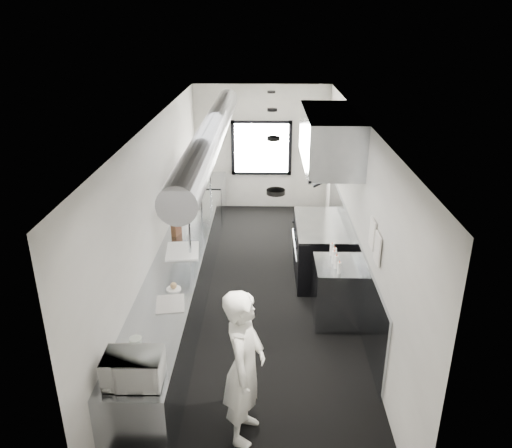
# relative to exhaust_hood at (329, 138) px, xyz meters

# --- Properties ---
(floor) EXTENTS (3.00, 8.00, 0.01)m
(floor) POSITION_rel_exhaust_hood_xyz_m (-1.10, -0.70, -2.39)
(floor) COLOR black
(floor) RESTS_ON ground
(ceiling) EXTENTS (3.00, 8.00, 0.01)m
(ceiling) POSITION_rel_exhaust_hood_xyz_m (-1.10, -0.70, 0.41)
(ceiling) COLOR silver
(ceiling) RESTS_ON wall_back
(wall_back) EXTENTS (3.00, 0.02, 2.80)m
(wall_back) POSITION_rel_exhaust_hood_xyz_m (-1.10, 3.30, -0.99)
(wall_back) COLOR silver
(wall_back) RESTS_ON floor
(wall_front) EXTENTS (3.00, 0.02, 2.80)m
(wall_front) POSITION_rel_exhaust_hood_xyz_m (-1.10, -4.70, -0.99)
(wall_front) COLOR silver
(wall_front) RESTS_ON floor
(wall_left) EXTENTS (0.02, 8.00, 2.80)m
(wall_left) POSITION_rel_exhaust_hood_xyz_m (-2.60, -0.70, -0.99)
(wall_left) COLOR silver
(wall_left) RESTS_ON floor
(wall_right) EXTENTS (0.02, 8.00, 2.80)m
(wall_right) POSITION_rel_exhaust_hood_xyz_m (0.40, -0.70, -0.99)
(wall_right) COLOR silver
(wall_right) RESTS_ON floor
(wall_cladding) EXTENTS (0.03, 5.50, 1.10)m
(wall_cladding) POSITION_rel_exhaust_hood_xyz_m (0.38, -0.40, -1.84)
(wall_cladding) COLOR #99A0A6
(wall_cladding) RESTS_ON wall_right
(hvac_duct) EXTENTS (0.40, 6.40, 0.40)m
(hvac_duct) POSITION_rel_exhaust_hood_xyz_m (-1.80, -0.30, 0.16)
(hvac_duct) COLOR gray
(hvac_duct) RESTS_ON ceiling
(service_window) EXTENTS (1.36, 0.05, 1.25)m
(service_window) POSITION_rel_exhaust_hood_xyz_m (-1.10, 3.26, -0.99)
(service_window) COLOR white
(service_window) RESTS_ON wall_back
(exhaust_hood) EXTENTS (0.81, 2.20, 0.88)m
(exhaust_hood) POSITION_rel_exhaust_hood_xyz_m (0.00, 0.00, 0.00)
(exhaust_hood) COLOR #99A0A6
(exhaust_hood) RESTS_ON ceiling
(prep_counter) EXTENTS (0.70, 6.00, 0.90)m
(prep_counter) POSITION_rel_exhaust_hood_xyz_m (-2.25, -1.20, -1.94)
(prep_counter) COLOR #99A0A6
(prep_counter) RESTS_ON floor
(pass_shelf) EXTENTS (0.45, 3.00, 0.68)m
(pass_shelf) POSITION_rel_exhaust_hood_xyz_m (-2.29, 0.30, -0.86)
(pass_shelf) COLOR #99A0A6
(pass_shelf) RESTS_ON prep_counter
(range) EXTENTS (0.88, 1.60, 0.94)m
(range) POSITION_rel_exhaust_hood_xyz_m (-0.06, 0.00, -1.92)
(range) COLOR black
(range) RESTS_ON floor
(bottle_station) EXTENTS (0.65, 0.80, 0.90)m
(bottle_station) POSITION_rel_exhaust_hood_xyz_m (0.05, -1.40, -1.94)
(bottle_station) COLOR #99A0A6
(bottle_station) RESTS_ON floor
(far_work_table) EXTENTS (0.70, 1.20, 0.90)m
(far_work_table) POSITION_rel_exhaust_hood_xyz_m (-2.25, 2.50, -1.94)
(far_work_table) COLOR #99A0A6
(far_work_table) RESTS_ON floor
(notice_sheet_a) EXTENTS (0.02, 0.28, 0.38)m
(notice_sheet_a) POSITION_rel_exhaust_hood_xyz_m (0.37, -1.90, -0.79)
(notice_sheet_a) COLOR white
(notice_sheet_a) RESTS_ON wall_right
(notice_sheet_b) EXTENTS (0.02, 0.28, 0.38)m
(notice_sheet_b) POSITION_rel_exhaust_hood_xyz_m (0.37, -2.25, -0.84)
(notice_sheet_b) COLOR white
(notice_sheet_b) RESTS_ON wall_right
(line_cook) EXTENTS (0.52, 0.70, 1.74)m
(line_cook) POSITION_rel_exhaust_hood_xyz_m (-1.19, -3.63, -1.52)
(line_cook) COLOR white
(line_cook) RESTS_ON floor
(microwave) EXTENTS (0.52, 0.40, 0.31)m
(microwave) POSITION_rel_exhaust_hood_xyz_m (-2.23, -3.92, -1.34)
(microwave) COLOR white
(microwave) RESTS_ON prep_counter
(deli_tub_a) EXTENTS (0.17, 0.17, 0.10)m
(deli_tub_a) POSITION_rel_exhaust_hood_xyz_m (-2.41, -3.52, -1.44)
(deli_tub_a) COLOR #B4BFB0
(deli_tub_a) RESTS_ON prep_counter
(deli_tub_b) EXTENTS (0.17, 0.17, 0.10)m
(deli_tub_b) POSITION_rel_exhaust_hood_xyz_m (-2.36, -3.35, -1.44)
(deli_tub_b) COLOR #B4BFB0
(deli_tub_b) RESTS_ON prep_counter
(newspaper) EXTENTS (0.40, 0.47, 0.01)m
(newspaper) POSITION_rel_exhaust_hood_xyz_m (-2.14, -2.51, -1.49)
(newspaper) COLOR silver
(newspaper) RESTS_ON prep_counter
(small_plate) EXTENTS (0.24, 0.24, 0.02)m
(small_plate) POSITION_rel_exhaust_hood_xyz_m (-2.16, -2.16, -1.48)
(small_plate) COLOR white
(small_plate) RESTS_ON prep_counter
(pastry) EXTENTS (0.08, 0.08, 0.08)m
(pastry) POSITION_rel_exhaust_hood_xyz_m (-2.16, -2.16, -1.43)
(pastry) COLOR tan
(pastry) RESTS_ON small_plate
(cutting_board) EXTENTS (0.55, 0.68, 0.02)m
(cutting_board) POSITION_rel_exhaust_hood_xyz_m (-2.22, -1.04, -1.48)
(cutting_board) COLOR silver
(cutting_board) RESTS_ON prep_counter
(knife_block) EXTENTS (0.15, 0.21, 0.21)m
(knife_block) POSITION_rel_exhaust_hood_xyz_m (-2.42, -0.41, -1.38)
(knife_block) COLOR brown
(knife_block) RESTS_ON prep_counter
(plate_stack_a) EXTENTS (0.28, 0.28, 0.30)m
(plate_stack_a) POSITION_rel_exhaust_hood_xyz_m (-2.31, -0.42, -0.67)
(plate_stack_a) COLOR white
(plate_stack_a) RESTS_ON pass_shelf
(plate_stack_b) EXTENTS (0.32, 0.32, 0.32)m
(plate_stack_b) POSITION_rel_exhaust_hood_xyz_m (-2.31, -0.06, -0.66)
(plate_stack_b) COLOR white
(plate_stack_b) RESTS_ON pass_shelf
(plate_stack_c) EXTENTS (0.29, 0.29, 0.32)m
(plate_stack_c) POSITION_rel_exhaust_hood_xyz_m (-2.29, 0.45, -0.66)
(plate_stack_c) COLOR white
(plate_stack_c) RESTS_ON pass_shelf
(plate_stack_d) EXTENTS (0.24, 0.24, 0.34)m
(plate_stack_d) POSITION_rel_exhaust_hood_xyz_m (-2.32, 1.06, -0.65)
(plate_stack_d) COLOR white
(plate_stack_d) RESTS_ON pass_shelf
(squeeze_bottle_a) EXTENTS (0.07, 0.07, 0.16)m
(squeeze_bottle_a) POSITION_rel_exhaust_hood_xyz_m (0.02, -1.67, -1.41)
(squeeze_bottle_a) COLOR silver
(squeeze_bottle_a) RESTS_ON bottle_station
(squeeze_bottle_b) EXTENTS (0.08, 0.08, 0.19)m
(squeeze_bottle_b) POSITION_rel_exhaust_hood_xyz_m (0.00, -1.51, -1.39)
(squeeze_bottle_b) COLOR silver
(squeeze_bottle_b) RESTS_ON bottle_station
(squeeze_bottle_c) EXTENTS (0.07, 0.07, 0.19)m
(squeeze_bottle_c) POSITION_rel_exhaust_hood_xyz_m (-0.01, -1.37, -1.40)
(squeeze_bottle_c) COLOR silver
(squeeze_bottle_c) RESTS_ON bottle_station
(squeeze_bottle_d) EXTENTS (0.07, 0.07, 0.19)m
(squeeze_bottle_d) POSITION_rel_exhaust_hood_xyz_m (0.01, -1.27, -1.40)
(squeeze_bottle_d) COLOR silver
(squeeze_bottle_d) RESTS_ON bottle_station
(squeeze_bottle_e) EXTENTS (0.07, 0.07, 0.18)m
(squeeze_bottle_e) POSITION_rel_exhaust_hood_xyz_m (-0.01, -1.11, -1.40)
(squeeze_bottle_e) COLOR silver
(squeeze_bottle_e) RESTS_ON bottle_station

